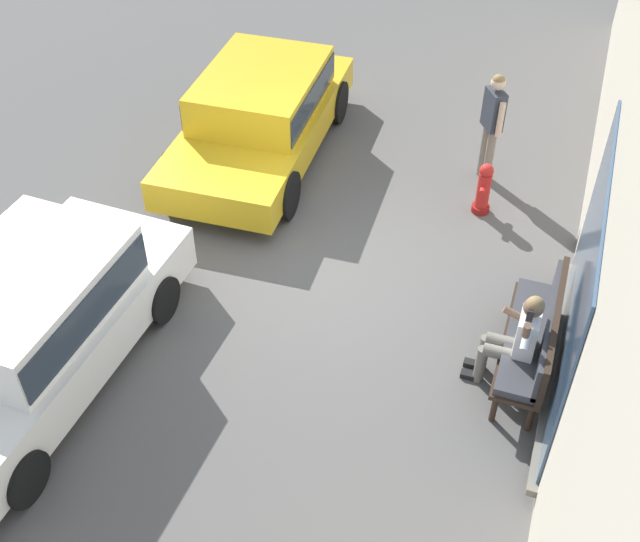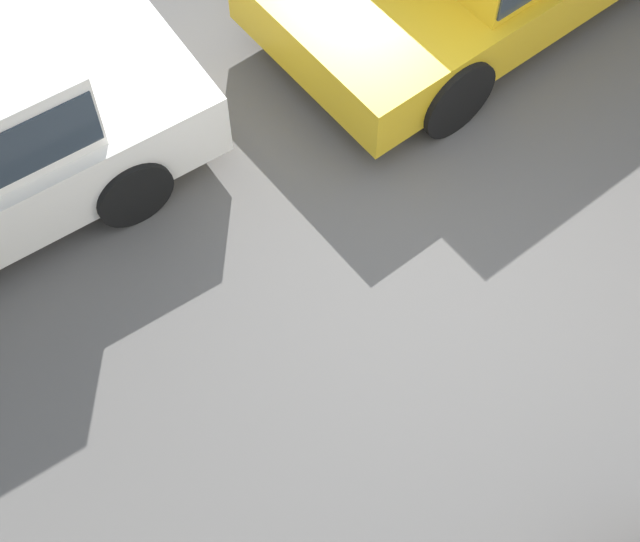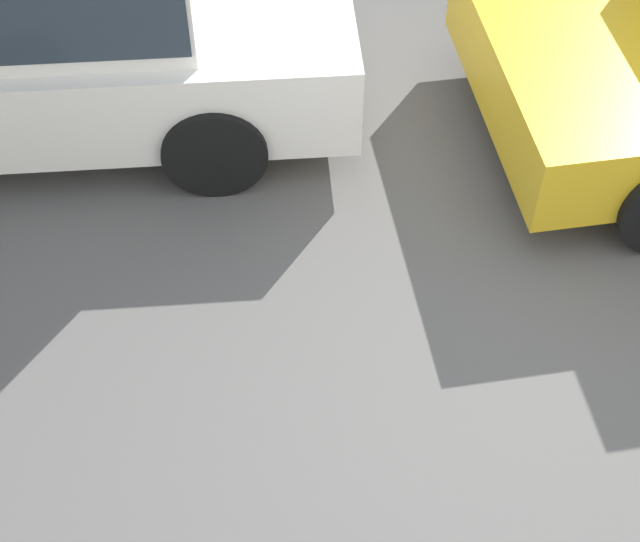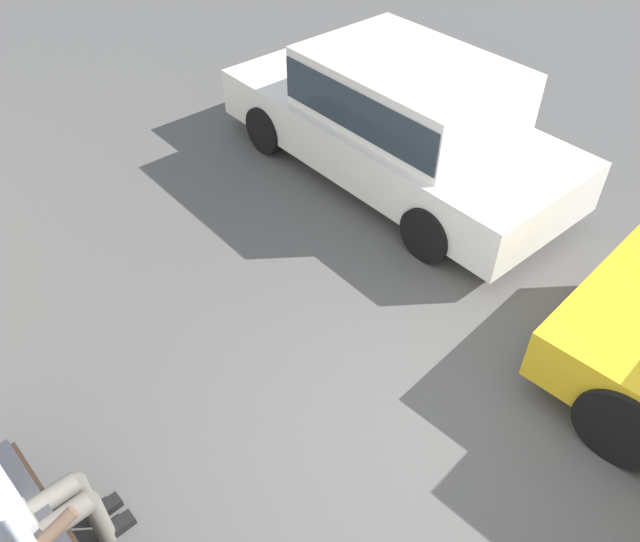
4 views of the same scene
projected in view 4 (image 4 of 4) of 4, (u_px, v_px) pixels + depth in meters
ground_plane at (440, 432)px, 4.95m from camera, size 60.00×60.00×0.00m
person_on_phone at (26, 508)px, 3.73m from camera, size 0.73×0.74×1.35m
parked_car_mid at (400, 115)px, 7.12m from camera, size 4.48×2.03×1.48m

